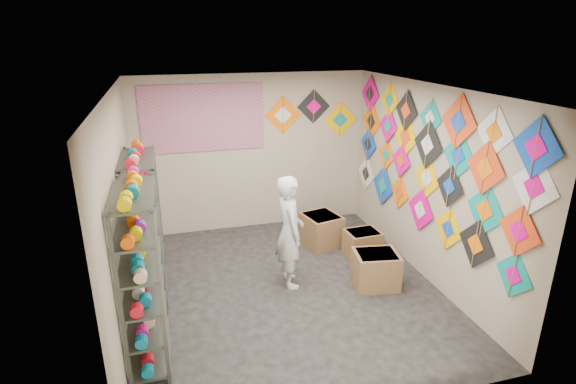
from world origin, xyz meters
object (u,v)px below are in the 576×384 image
object	(u,v)px
shopkeeper	(290,232)
shelf_rack_back	(145,227)
shelf_rack_front	(143,276)
carton_a	(376,269)
carton_b	(362,244)
carton_c	(321,230)

from	to	relation	value
shopkeeper	shelf_rack_back	bearing A→B (deg)	81.66
shelf_rack_front	shopkeeper	bearing A→B (deg)	28.07
shelf_rack_front	carton_a	world-z (taller)	shelf_rack_front
shelf_rack_back	carton_a	bearing A→B (deg)	-12.97
shelf_rack_front	carton_b	distance (m)	3.57
carton_c	shopkeeper	bearing A→B (deg)	-141.75
carton_b	carton_a	bearing A→B (deg)	-105.44
carton_a	carton_c	distance (m)	1.44
carton_c	carton_b	bearing A→B (deg)	-62.57
shelf_rack_front	carton_b	size ratio (longest dim) A/B	3.67
carton_a	carton_b	distance (m)	0.86
shelf_rack_front	shopkeeper	xyz separation A→B (m)	(1.86, 0.99, -0.16)
shopkeeper	carton_a	world-z (taller)	shopkeeper
shopkeeper	carton_c	bearing A→B (deg)	-37.77
carton_c	carton_a	bearing A→B (deg)	-91.06
shopkeeper	carton_c	distance (m)	1.42
shelf_rack_front	shelf_rack_back	size ratio (longest dim) A/B	1.00
shelf_rack_front	carton_c	xyz separation A→B (m)	(2.69, 2.02, -0.69)
shopkeeper	carton_b	distance (m)	1.51
shelf_rack_back	carton_c	xyz separation A→B (m)	(2.69, 0.72, -0.69)
shelf_rack_front	carton_c	bearing A→B (deg)	36.93
carton_a	carton_b	size ratio (longest dim) A/B	1.14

